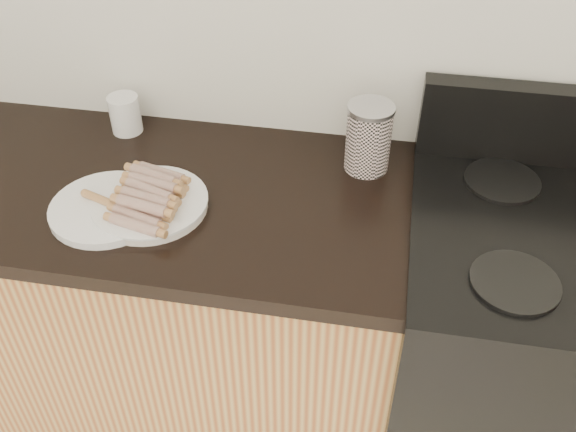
% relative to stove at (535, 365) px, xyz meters
% --- Properties ---
extents(cabinet_base, '(2.20, 0.59, 0.86)m').
position_rel_stove_xyz_m(cabinet_base, '(-1.48, 0.01, -0.03)').
color(cabinet_base, tan).
rests_on(cabinet_base, floor).
extents(stove, '(0.76, 0.65, 0.91)m').
position_rel_stove_xyz_m(stove, '(0.00, 0.00, 0.00)').
color(stove, black).
rests_on(stove, floor).
extents(burner_near_left, '(0.18, 0.18, 0.01)m').
position_rel_stove_xyz_m(burner_near_left, '(-0.17, -0.17, 0.46)').
color(burner_near_left, black).
rests_on(burner_near_left, stove).
extents(burner_far_left, '(0.18, 0.18, 0.01)m').
position_rel_stove_xyz_m(burner_far_left, '(-0.17, 0.17, 0.46)').
color(burner_far_left, black).
rests_on(burner_far_left, stove).
extents(main_plate, '(0.35, 0.35, 0.02)m').
position_rel_stove_xyz_m(main_plate, '(-0.98, -0.06, 0.45)').
color(main_plate, silver).
rests_on(main_plate, counter_slab).
extents(side_plate, '(0.32, 0.32, 0.02)m').
position_rel_stove_xyz_m(side_plate, '(-1.07, -0.09, 0.45)').
color(side_plate, white).
rests_on(side_plate, counter_slab).
extents(hotdog_pile, '(0.12, 0.25, 0.05)m').
position_rel_stove_xyz_m(hotdog_pile, '(-0.98, -0.06, 0.48)').
color(hotdog_pile, '#9B3729').
rests_on(hotdog_pile, main_plate).
extents(plain_sausages, '(0.13, 0.06, 0.02)m').
position_rel_stove_xyz_m(plain_sausages, '(-1.07, -0.09, 0.47)').
color(plain_sausages, tan).
rests_on(plain_sausages, side_plate).
extents(canister, '(0.11, 0.11, 0.18)m').
position_rel_stove_xyz_m(canister, '(-0.50, 0.19, 0.53)').
color(canister, silver).
rests_on(canister, counter_slab).
extents(mug, '(0.09, 0.09, 0.10)m').
position_rel_stove_xyz_m(mug, '(-1.15, 0.24, 0.49)').
color(mug, white).
rests_on(mug, counter_slab).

